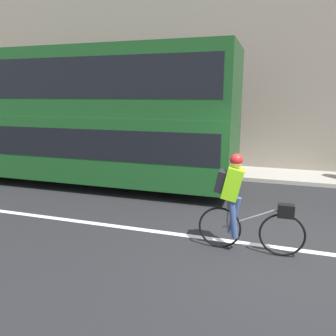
{
  "coord_description": "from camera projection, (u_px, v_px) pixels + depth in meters",
  "views": [
    {
      "loc": [
        -0.07,
        -5.6,
        2.66
      ],
      "look_at": [
        -2.24,
        1.23,
        1.04
      ],
      "focal_mm": 35.0,
      "sensor_mm": 36.0,
      "label": 1
    }
  ],
  "objects": [
    {
      "name": "street_sign_post",
      "position": [
        139.0,
        123.0,
        11.66
      ],
      "size": [
        0.36,
        0.09,
        2.78
      ],
      "color": "#59595B",
      "rests_on": "sidewalk_curb"
    },
    {
      "name": "sidewalk_curb",
      "position": [
        271.0,
        175.0,
        10.74
      ],
      "size": [
        60.0,
        1.69,
        0.12
      ],
      "color": "#A8A399",
      "rests_on": "ground_plane"
    },
    {
      "name": "ground_plane",
      "position": [
        268.0,
        248.0,
        5.78
      ],
      "size": [
        80.0,
        80.0,
        0.0
      ],
      "primitive_type": "plane",
      "color": "#232326"
    },
    {
      "name": "bus",
      "position": [
        72.0,
        112.0,
        9.81
      ],
      "size": [
        9.74,
        2.53,
        3.87
      ],
      "color": "black",
      "rests_on": "ground_plane"
    },
    {
      "name": "building_facade",
      "position": [
        279.0,
        56.0,
        10.82
      ],
      "size": [
        60.0,
        0.3,
        7.77
      ],
      "color": "gray",
      "rests_on": "ground_plane"
    },
    {
      "name": "cyclist_on_bike",
      "position": [
        241.0,
        200.0,
        5.52
      ],
      "size": [
        1.79,
        0.32,
        1.7
      ],
      "color": "black",
      "rests_on": "ground_plane"
    },
    {
      "name": "road_center_line",
      "position": [
        268.0,
        246.0,
        5.85
      ],
      "size": [
        50.0,
        0.14,
        0.01
      ],
      "primitive_type": "cube",
      "color": "silver",
      "rests_on": "ground_plane"
    }
  ]
}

